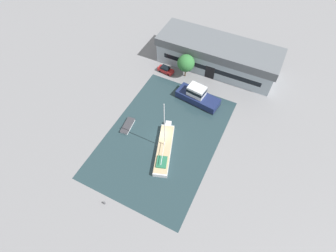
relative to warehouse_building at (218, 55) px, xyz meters
The scene contains 9 objects.
ground_plane 26.69m from the warehouse_building, 94.62° to the right, with size 440.00×440.00×0.00m, color slate.
water_canal 26.69m from the warehouse_building, 94.62° to the right, with size 22.35×32.46×0.01m, color #23383D.
warehouse_building is the anchor object (origin of this frame).
quay_tree_near_building 9.04m from the warehouse_building, 128.93° to the right, with size 4.24×4.24×6.26m.
parked_car 13.65m from the warehouse_building, 143.29° to the right, with size 4.31×2.14×1.67m.
sailboat_moored 29.36m from the warehouse_building, 90.70° to the right, with size 6.46×12.97×13.50m.
motor_cruiser 13.61m from the warehouse_building, 88.79° to the right, with size 10.70×5.15×4.12m.
small_dinghy 29.34m from the warehouse_building, 110.59° to the right, with size 2.29×4.57×0.55m.
mooring_bollard 44.27m from the warehouse_building, 96.36° to the right, with size 0.31×0.31×0.81m.
Camera 1 is at (14.88, -27.50, 45.99)m, focal length 28.00 mm.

